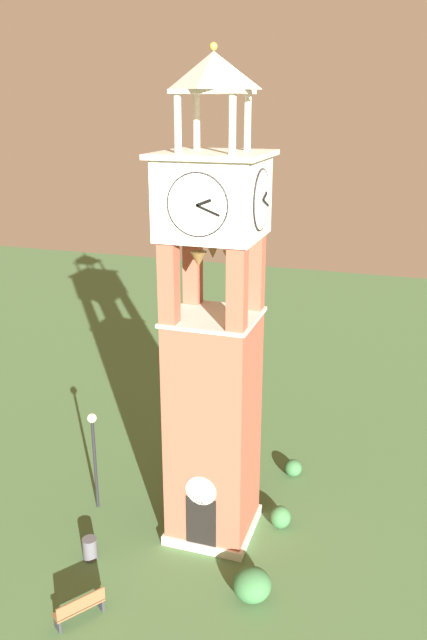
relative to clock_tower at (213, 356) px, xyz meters
The scene contains 8 objects.
ground 7.00m from the clock_tower, 98.02° to the left, with size 80.00×80.00×0.00m, color #476B3D.
clock_tower is the anchor object (origin of this frame).
park_bench 8.92m from the clock_tower, 114.66° to the right, with size 1.28×1.56×0.95m.
lamp_post 6.35m from the clock_tower, behind, with size 0.36×0.36×4.11m.
trash_bin 8.07m from the clock_tower, 141.20° to the right, with size 0.52×0.52×0.80m, color #4C4C51.
shrub_near_entry 7.49m from the clock_tower, 52.86° to the right, with size 1.25×1.25×1.06m, color #336638.
shrub_left_of_tower 7.04m from the clock_tower, 19.83° to the left, with size 0.78×0.78×0.86m, color #336638.
shrub_behind_bench 8.28m from the clock_tower, 64.17° to the left, with size 0.74×0.74×0.73m, color #336638.
Camera 1 is at (6.16, -19.02, 15.20)m, focal length 35.50 mm.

